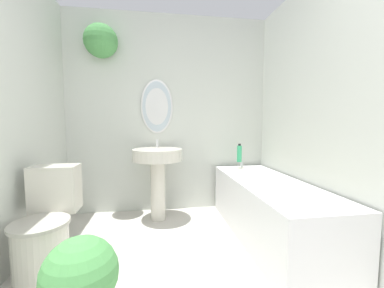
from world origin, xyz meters
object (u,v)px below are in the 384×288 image
object	(u,v)px
potted_plant	(81,280)
bathtub	(269,208)
pedestal_sink	(158,166)
shampoo_bottle	(239,153)
toilet	(47,228)

from	to	relation	value
potted_plant	bathtub	bearing A→B (deg)	29.73
pedestal_sink	shampoo_bottle	bearing A→B (deg)	5.90
toilet	bathtub	world-z (taller)	toilet
pedestal_sink	bathtub	bearing A→B (deg)	-28.92
toilet	pedestal_sink	world-z (taller)	pedestal_sink
toilet	bathtub	bearing A→B (deg)	7.87
bathtub	shampoo_bottle	size ratio (longest dim) A/B	7.57
pedestal_sink	bathtub	world-z (taller)	pedestal_sink
pedestal_sink	potted_plant	distance (m)	1.50
bathtub	shampoo_bottle	distance (m)	0.81
bathtub	potted_plant	distance (m)	1.67
bathtub	potted_plant	xyz separation A→B (m)	(-1.45, -0.83, -0.00)
pedestal_sink	potted_plant	size ratio (longest dim) A/B	1.80
toilet	potted_plant	bearing A→B (deg)	-54.70
potted_plant	pedestal_sink	bearing A→B (deg)	73.93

